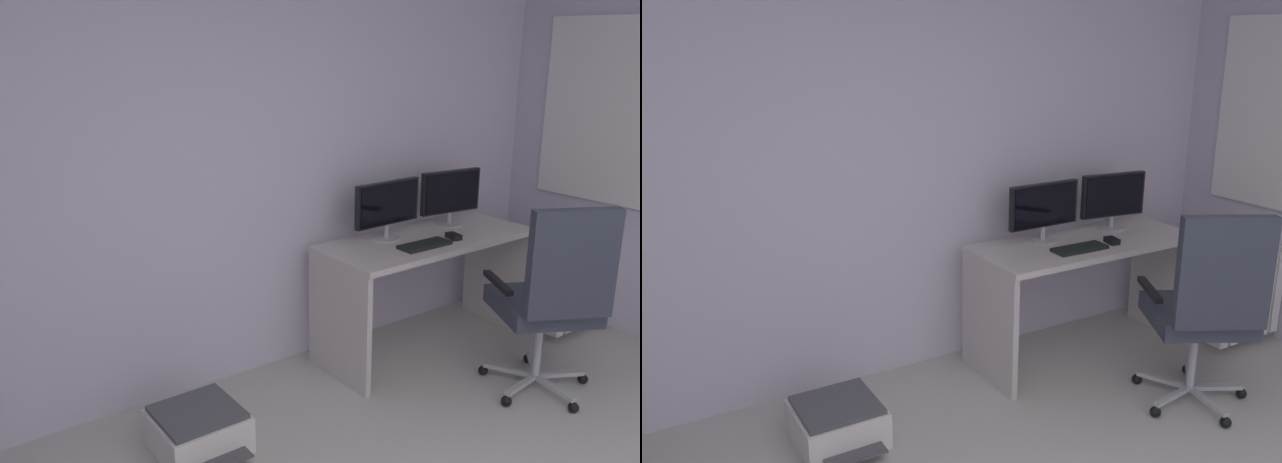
% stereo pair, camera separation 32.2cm
% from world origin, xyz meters
% --- Properties ---
extents(wall_back, '(5.31, 0.10, 2.70)m').
position_xyz_m(wall_back, '(0.00, 2.76, 1.35)').
color(wall_back, silver).
rests_on(wall_back, ground).
extents(desk, '(1.43, 0.58, 0.75)m').
position_xyz_m(desk, '(1.37, 2.31, 0.55)').
color(desk, beige).
rests_on(desk, ground).
extents(monitor_main, '(0.49, 0.18, 0.36)m').
position_xyz_m(monitor_main, '(1.13, 2.44, 0.97)').
color(monitor_main, '#B2B5B7').
rests_on(monitor_main, desk).
extents(monitor_secondary, '(0.46, 0.18, 0.37)m').
position_xyz_m(monitor_secondary, '(1.69, 2.44, 0.96)').
color(monitor_secondary, '#B2B5B7').
rests_on(monitor_secondary, desk).
extents(keyboard, '(0.34, 0.14, 0.02)m').
position_xyz_m(keyboard, '(1.22, 2.19, 0.76)').
color(keyboard, black).
rests_on(keyboard, desk).
extents(computer_mouse, '(0.08, 0.11, 0.03)m').
position_xyz_m(computer_mouse, '(1.47, 2.19, 0.77)').
color(computer_mouse, black).
rests_on(computer_mouse, desk).
extents(office_chair, '(0.69, 0.71, 1.14)m').
position_xyz_m(office_chair, '(1.47, 1.46, 0.63)').
color(office_chair, '#B7BABC').
rests_on(office_chair, ground).
extents(printer, '(0.42, 0.49, 0.21)m').
position_xyz_m(printer, '(-0.32, 2.16, 0.10)').
color(printer, white).
rests_on(printer, ground).
extents(radiator, '(0.95, 0.10, 0.59)m').
position_xyz_m(radiator, '(2.55, 1.85, 0.36)').
color(radiator, white).
rests_on(radiator, ground).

